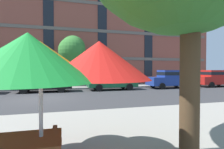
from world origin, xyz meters
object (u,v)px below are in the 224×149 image
at_px(sedan_black, 43,80).
at_px(street_tree_middle, 73,50).
at_px(patio_umbrella, 40,62).
at_px(sedan_blue, 170,78).
at_px(sedan_red, 215,78).
at_px(sedan_green, 111,79).

relative_size(sedan_black, street_tree_middle, 0.82).
height_order(sedan_black, patio_umbrella, patio_umbrella).
distance_m(sedan_blue, street_tree_middle, 10.32).
distance_m(sedan_blue, sedan_red, 5.52).
relative_size(street_tree_middle, patio_umbrella, 1.58).
bearing_deg(street_tree_middle, sedan_blue, -20.85).
bearing_deg(sedan_blue, sedan_red, 0.00).
bearing_deg(sedan_red, patio_umbrella, -141.92).
xyz_separation_m(sedan_red, patio_umbrella, (-16.21, -12.70, 0.96)).
xyz_separation_m(sedan_black, street_tree_middle, (2.58, 3.52, 2.94)).
bearing_deg(patio_umbrella, sedan_red, 38.08).
distance_m(sedan_green, patio_umbrella, 13.55).
relative_size(sedan_red, patio_umbrella, 1.29).
bearing_deg(patio_umbrella, sedan_green, 69.96).
bearing_deg(patio_umbrella, street_tree_middle, 84.93).
bearing_deg(street_tree_middle, patio_umbrella, -95.07).
height_order(sedan_blue, patio_umbrella, patio_umbrella).
distance_m(sedan_black, street_tree_middle, 5.26).
height_order(sedan_black, sedan_red, same).
height_order(sedan_green, street_tree_middle, street_tree_middle).
distance_m(sedan_black, sedan_blue, 11.83).
bearing_deg(sedan_black, sedan_red, 0.00).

